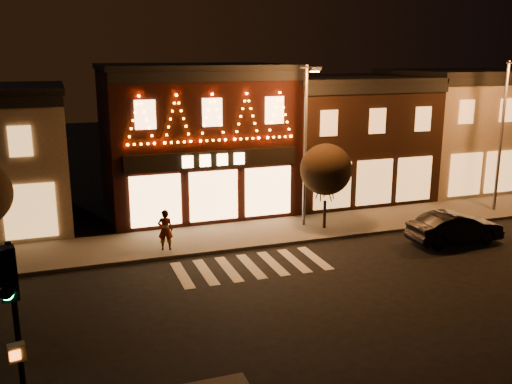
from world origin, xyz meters
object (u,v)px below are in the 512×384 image
dark_sedan (455,228)px  pedestrian (165,230)px  traffic_signal_near (13,311)px  streetlamp_mid (307,134)px

dark_sedan → pedestrian: size_ratio=2.42×
traffic_signal_near → dark_sedan: (18.74, 9.31, -2.90)m
pedestrian → traffic_signal_near: bearing=84.7°
streetlamp_mid → dark_sedan: (5.83, -4.47, -4.19)m
streetlamp_mid → dark_sedan: size_ratio=1.78×
dark_sedan → pedestrian: 13.69m
traffic_signal_near → pedestrian: traffic_signal_near is taller
dark_sedan → traffic_signal_near: bearing=117.1°
streetlamp_mid → dark_sedan: bearing=-49.1°
traffic_signal_near → pedestrian: bearing=55.6°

